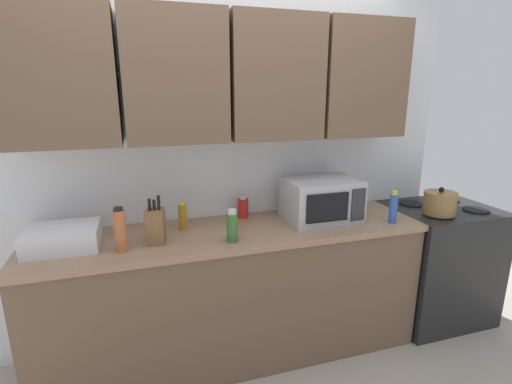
{
  "coord_description": "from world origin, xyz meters",
  "views": [
    {
      "loc": [
        -0.54,
        -2.49,
        1.75
      ],
      "look_at": [
        0.16,
        -0.25,
        1.12
      ],
      "focal_mm": 26.46,
      "sensor_mm": 36.0,
      "label": 1
    }
  ],
  "objects_px": {
    "bottle_blue_cleaner": "(393,208)",
    "bottle_amber_vinegar": "(183,217)",
    "microwave": "(321,199)",
    "bottle_green_oil": "(232,226)",
    "kettle": "(440,203)",
    "knife_block": "(156,226)",
    "stove_range": "(435,262)",
    "dish_rack": "(63,238)",
    "bottle_spice_jar": "(120,230)",
    "bottle_red_sauce": "(243,208)"
  },
  "relations": [
    {
      "from": "dish_rack",
      "to": "bottle_amber_vinegar",
      "type": "height_order",
      "value": "bottle_amber_vinegar"
    },
    {
      "from": "stove_range",
      "to": "knife_block",
      "type": "height_order",
      "value": "knife_block"
    },
    {
      "from": "bottle_green_oil",
      "to": "bottle_red_sauce",
      "type": "height_order",
      "value": "bottle_green_oil"
    },
    {
      "from": "bottle_red_sauce",
      "to": "knife_block",
      "type": "bearing_deg",
      "value": -154.52
    },
    {
      "from": "kettle",
      "to": "bottle_blue_cleaner",
      "type": "relative_size",
      "value": 1.0
    },
    {
      "from": "kettle",
      "to": "knife_block",
      "type": "distance_m",
      "value": 1.93
    },
    {
      "from": "bottle_amber_vinegar",
      "to": "dish_rack",
      "type": "bearing_deg",
      "value": -172.16
    },
    {
      "from": "bottle_blue_cleaner",
      "to": "bottle_amber_vinegar",
      "type": "distance_m",
      "value": 1.38
    },
    {
      "from": "dish_rack",
      "to": "bottle_blue_cleaner",
      "type": "xyz_separation_m",
      "value": [
        2.02,
        -0.19,
        0.04
      ]
    },
    {
      "from": "kettle",
      "to": "bottle_blue_cleaner",
      "type": "height_order",
      "value": "bottle_blue_cleaner"
    },
    {
      "from": "kettle",
      "to": "bottle_amber_vinegar",
      "type": "bearing_deg",
      "value": 171.81
    },
    {
      "from": "bottle_green_oil",
      "to": "bottle_amber_vinegar",
      "type": "relative_size",
      "value": 1.08
    },
    {
      "from": "bottle_spice_jar",
      "to": "bottle_amber_vinegar",
      "type": "distance_m",
      "value": 0.43
    },
    {
      "from": "stove_range",
      "to": "bottle_red_sauce",
      "type": "bearing_deg",
      "value": 171.36
    },
    {
      "from": "kettle",
      "to": "bottle_green_oil",
      "type": "bearing_deg",
      "value": -178.83
    },
    {
      "from": "kettle",
      "to": "bottle_amber_vinegar",
      "type": "xyz_separation_m",
      "value": [
        -1.76,
        0.25,
        -0.01
      ]
    },
    {
      "from": "microwave",
      "to": "bottle_red_sauce",
      "type": "distance_m",
      "value": 0.54
    },
    {
      "from": "kettle",
      "to": "bottle_green_oil",
      "type": "relative_size",
      "value": 1.11
    },
    {
      "from": "microwave",
      "to": "knife_block",
      "type": "xyz_separation_m",
      "value": [
        -1.1,
        -0.09,
        -0.04
      ]
    },
    {
      "from": "dish_rack",
      "to": "bottle_spice_jar",
      "type": "relative_size",
      "value": 1.51
    },
    {
      "from": "stove_range",
      "to": "bottle_red_sauce",
      "type": "xyz_separation_m",
      "value": [
        -1.5,
        0.23,
        0.52
      ]
    },
    {
      "from": "bottle_blue_cleaner",
      "to": "kettle",
      "type": "bearing_deg",
      "value": 4.27
    },
    {
      "from": "knife_block",
      "to": "bottle_green_oil",
      "type": "xyz_separation_m",
      "value": [
        0.42,
        -0.11,
        -0.01
      ]
    },
    {
      "from": "bottle_spice_jar",
      "to": "kettle",
      "type": "bearing_deg",
      "value": -0.49
    },
    {
      "from": "bottle_red_sauce",
      "to": "bottle_amber_vinegar",
      "type": "xyz_separation_m",
      "value": [
        -0.43,
        -0.12,
        0.01
      ]
    },
    {
      "from": "dish_rack",
      "to": "knife_block",
      "type": "bearing_deg",
      "value": -8.76
    },
    {
      "from": "dish_rack",
      "to": "bottle_green_oil",
      "type": "height_order",
      "value": "bottle_green_oil"
    },
    {
      "from": "kettle",
      "to": "bottle_amber_vinegar",
      "type": "relative_size",
      "value": 1.2
    },
    {
      "from": "knife_block",
      "to": "bottle_red_sauce",
      "type": "height_order",
      "value": "knife_block"
    },
    {
      "from": "kettle",
      "to": "bottle_red_sauce",
      "type": "bearing_deg",
      "value": 164.54
    },
    {
      "from": "stove_range",
      "to": "bottle_amber_vinegar",
      "type": "xyz_separation_m",
      "value": [
        -1.93,
        0.11,
        0.53
      ]
    },
    {
      "from": "dish_rack",
      "to": "bottle_green_oil",
      "type": "xyz_separation_m",
      "value": [
        0.92,
        -0.19,
        0.03
      ]
    },
    {
      "from": "microwave",
      "to": "kettle",
      "type": "bearing_deg",
      "value": -12.01
    },
    {
      "from": "kettle",
      "to": "bottle_blue_cleaner",
      "type": "xyz_separation_m",
      "value": [
        -0.41,
        -0.03,
        0.01
      ]
    },
    {
      "from": "kettle",
      "to": "bottle_spice_jar",
      "type": "relative_size",
      "value": 0.87
    },
    {
      "from": "kettle",
      "to": "bottle_amber_vinegar",
      "type": "height_order",
      "value": "kettle"
    },
    {
      "from": "microwave",
      "to": "bottle_green_oil",
      "type": "bearing_deg",
      "value": -162.82
    },
    {
      "from": "kettle",
      "to": "bottle_spice_jar",
      "type": "height_order",
      "value": "bottle_spice_jar"
    },
    {
      "from": "dish_rack",
      "to": "knife_block",
      "type": "xyz_separation_m",
      "value": [
        0.5,
        -0.08,
        0.04
      ]
    },
    {
      "from": "microwave",
      "to": "dish_rack",
      "type": "relative_size",
      "value": 1.26
    },
    {
      "from": "bottle_spice_jar",
      "to": "bottle_green_oil",
      "type": "relative_size",
      "value": 1.28
    },
    {
      "from": "bottle_red_sauce",
      "to": "bottle_amber_vinegar",
      "type": "bearing_deg",
      "value": -164.84
    },
    {
      "from": "knife_block",
      "to": "bottle_green_oil",
      "type": "distance_m",
      "value": 0.44
    },
    {
      "from": "bottle_green_oil",
      "to": "bottle_amber_vinegar",
      "type": "height_order",
      "value": "bottle_green_oil"
    },
    {
      "from": "knife_block",
      "to": "bottle_amber_vinegar",
      "type": "height_order",
      "value": "knife_block"
    },
    {
      "from": "bottle_amber_vinegar",
      "to": "knife_block",
      "type": "bearing_deg",
      "value": -135.49
    },
    {
      "from": "kettle",
      "to": "dish_rack",
      "type": "bearing_deg",
      "value": 176.23
    },
    {
      "from": "kettle",
      "to": "bottle_green_oil",
      "type": "xyz_separation_m",
      "value": [
        -1.51,
        -0.03,
        0.0
      ]
    },
    {
      "from": "bottle_blue_cleaner",
      "to": "bottle_spice_jar",
      "type": "bearing_deg",
      "value": 178.37
    },
    {
      "from": "stove_range",
      "to": "microwave",
      "type": "height_order",
      "value": "microwave"
    }
  ]
}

